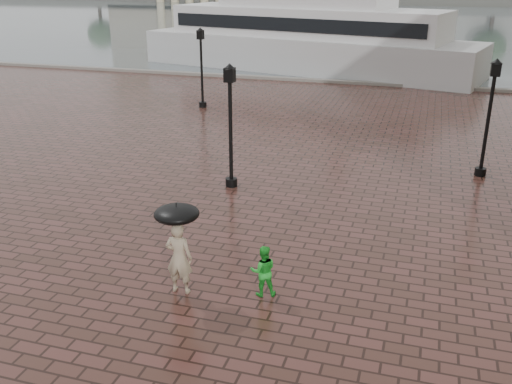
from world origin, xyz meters
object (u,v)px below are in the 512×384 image
adult_pedestrian (179,258)px  ferry_near (305,35)px  street_lamps (378,93)px  child_pedestrian (263,271)px

adult_pedestrian → ferry_near: ferry_near is taller
adult_pedestrian → ferry_near: (-4.47, 34.60, 1.77)m
street_lamps → adult_pedestrian: bearing=-102.2°
adult_pedestrian → child_pedestrian: size_ratio=1.41×
adult_pedestrian → child_pedestrian: 2.10m
street_lamps → adult_pedestrian: (-3.23, -14.99, -1.38)m
adult_pedestrian → ferry_near: size_ratio=0.07×
child_pedestrian → street_lamps: bearing=-115.3°
child_pedestrian → ferry_near: bearing=-99.8°
adult_pedestrian → child_pedestrian: adult_pedestrian is taller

